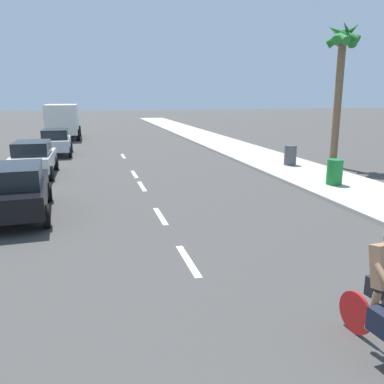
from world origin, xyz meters
TOP-DOWN VIEW (x-y plane):
  - ground_plane at (0.00, 20.00)m, footprint 160.00×160.00m
  - sidewalk_strip at (7.57, 22.00)m, footprint 3.60×80.00m
  - lane_stripe_2 at (0.00, 7.95)m, footprint 0.16×1.80m
  - lane_stripe_3 at (0.00, 11.42)m, footprint 0.16×1.80m
  - lane_stripe_4 at (0.00, 15.64)m, footprint 0.16×1.80m
  - lane_stripe_5 at (0.00, 18.22)m, footprint 0.16×1.80m
  - lane_stripe_6 at (0.00, 24.04)m, footprint 0.16×1.80m
  - parked_car_black at (-4.19, 12.50)m, footprint 2.22×4.45m
  - parked_car_white at (-4.38, 18.94)m, footprint 1.86×3.93m
  - parked_car_silver at (-3.85, 25.51)m, footprint 1.85×3.91m
  - delivery_truck at (-3.89, 35.28)m, footprint 2.72×6.26m
  - palm_tree_mid at (9.96, 17.74)m, footprint 1.84×1.94m
  - trash_bin_near at (7.24, 13.49)m, footprint 0.60×0.60m
  - trash_bin_far at (7.75, 18.06)m, footprint 0.60×0.60m

SIDE VIEW (x-z plane):
  - ground_plane at x=0.00m, z-range 0.00..0.00m
  - lane_stripe_2 at x=0.00m, z-range 0.00..0.01m
  - lane_stripe_3 at x=0.00m, z-range 0.00..0.01m
  - lane_stripe_4 at x=0.00m, z-range 0.00..0.01m
  - lane_stripe_5 at x=0.00m, z-range 0.00..0.01m
  - lane_stripe_6 at x=0.00m, z-range 0.00..0.01m
  - sidewalk_strip at x=7.57m, z-range 0.00..0.14m
  - trash_bin_far at x=7.75m, z-range 0.14..1.11m
  - trash_bin_near at x=7.24m, z-range 0.14..1.12m
  - parked_car_silver at x=-3.85m, z-range 0.05..1.62m
  - parked_car_white at x=-4.38m, z-range 0.05..1.62m
  - parked_car_black at x=-4.19m, z-range 0.06..1.63m
  - delivery_truck at x=-3.89m, z-range 0.10..2.90m
  - palm_tree_mid at x=9.96m, z-range 1.89..8.90m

